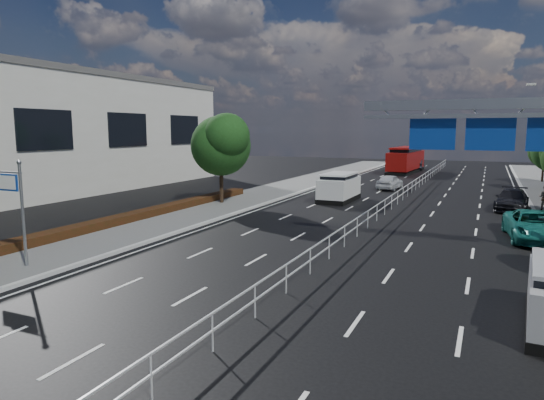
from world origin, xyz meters
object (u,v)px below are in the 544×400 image
at_px(red_bus, 406,159).
at_px(parked_car_teal, 535,226).
at_px(near_car_dark, 417,165).
at_px(parked_car_dark, 512,200).
at_px(toilet_sign, 13,195).
at_px(near_car_silver, 390,182).
at_px(overhead_gantry, 510,127).
at_px(white_minivan, 339,187).

xyz_separation_m(red_bus, parked_car_teal, (12.15, -37.55, -0.98)).
relative_size(near_car_dark, parked_car_dark, 0.92).
distance_m(near_car_dark, parked_car_teal, 43.67).
bearing_deg(near_car_dark, toilet_sign, 77.69).
bearing_deg(parked_car_teal, near_car_silver, 113.98).
xyz_separation_m(toilet_sign, red_bus, (7.10, 51.55, -1.23)).
bearing_deg(near_car_silver, toilet_sign, 81.17).
relative_size(overhead_gantry, white_minivan, 2.03).
distance_m(toilet_sign, parked_car_teal, 23.91).
relative_size(toilet_sign, parked_car_teal, 0.82).
bearing_deg(near_car_dark, parked_car_dark, 104.04).
height_order(red_bus, parked_car_dark, red_bus).
xyz_separation_m(toilet_sign, white_minivan, (6.46, 23.22, -1.87)).
relative_size(white_minivan, near_car_dark, 1.11).
height_order(overhead_gantry, white_minivan, overhead_gantry).
relative_size(near_car_silver, parked_car_dark, 0.83).
bearing_deg(toilet_sign, parked_car_dark, 52.15).
relative_size(overhead_gantry, near_car_silver, 2.49).
bearing_deg(toilet_sign, parked_car_teal, 36.02).
bearing_deg(parked_car_dark, overhead_gantry, -87.95).
relative_size(toilet_sign, parked_car_dark, 0.88).
height_order(white_minivan, near_car_silver, white_minivan).
bearing_deg(overhead_gantry, parked_car_dark, 86.34).
bearing_deg(toilet_sign, overhead_gantry, 29.60).
height_order(overhead_gantry, parked_car_teal, overhead_gantry).
xyz_separation_m(overhead_gantry, white_minivan, (-11.24, 13.17, -4.53)).
bearing_deg(overhead_gantry, toilet_sign, -150.40).
bearing_deg(overhead_gantry, near_car_silver, 112.01).
relative_size(white_minivan, parked_car_teal, 0.95).
bearing_deg(parked_car_dark, white_minivan, -171.02).
bearing_deg(overhead_gantry, red_bus, 104.32).
bearing_deg(near_car_silver, red_bus, -79.24).
bearing_deg(white_minivan, near_car_dark, 88.10).
distance_m(overhead_gantry, white_minivan, 17.89).
bearing_deg(parked_car_dark, near_car_dark, 114.09).
bearing_deg(overhead_gantry, near_car_dark, 102.04).
bearing_deg(toilet_sign, near_car_silver, 75.05).
distance_m(red_bus, near_car_dark, 4.77).
relative_size(white_minivan, near_car_silver, 1.23).
height_order(white_minivan, red_bus, red_bus).
height_order(toilet_sign, near_car_dark, toilet_sign).
relative_size(toilet_sign, white_minivan, 0.86).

